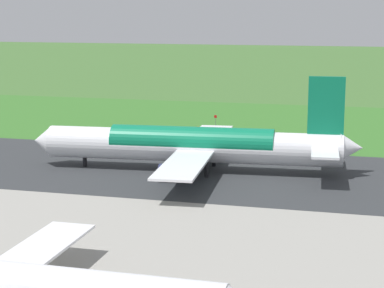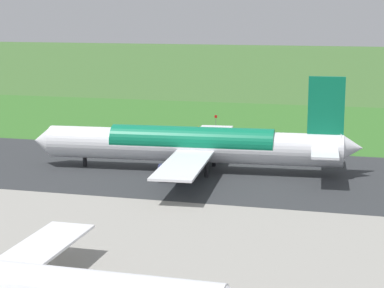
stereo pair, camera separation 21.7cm
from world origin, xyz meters
name	(u,v)px [view 2 (the right image)]	position (x,y,z in m)	size (l,w,h in m)	color
ground_plane	(262,175)	(0.00, 0.00, 0.00)	(800.00, 800.00, 0.00)	#3D662D
runway_asphalt	(262,175)	(0.00, 0.00, 0.03)	(600.00, 36.95, 0.06)	#2D3033
grass_verge_foreground	(294,130)	(0.00, -43.94, 0.02)	(600.00, 80.00, 0.04)	#346B27
airliner_main	(194,145)	(11.17, -0.03, 4.35)	(54.15, 44.33, 15.88)	white
no_stopping_sign	(216,121)	(16.97, -41.07, 1.76)	(0.60, 0.10, 2.99)	slate
traffic_cone_orange	(199,127)	(20.76, -40.53, 0.28)	(0.40, 0.40, 0.55)	orange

